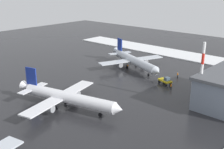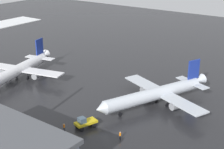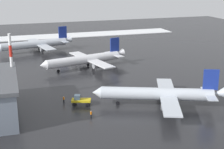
{
  "view_description": "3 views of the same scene",
  "coord_description": "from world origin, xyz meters",
  "px_view_note": "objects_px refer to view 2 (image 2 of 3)",
  "views": [
    {
      "loc": [
        -44.05,
        -57.2,
        30.98
      ],
      "look_at": [
        16.65,
        -2.95,
        4.02
      ],
      "focal_mm": 45.0,
      "sensor_mm": 36.0,
      "label": 1
    },
    {
      "loc": [
        71.02,
        -61.76,
        35.42
      ],
      "look_at": [
        22.01,
        6.22,
        3.96
      ],
      "focal_mm": 55.0,
      "sensor_mm": 36.0,
      "label": 2
    },
    {
      "loc": [
        105.84,
        -31.0,
        30.38
      ],
      "look_at": [
        16.98,
        -1.77,
        2.99
      ],
      "focal_mm": 55.0,
      "sensor_mm": 36.0,
      "label": 3
    }
  ],
  "objects_px": {
    "pushback_tug": "(85,122)",
    "ground_crew_mid_apron": "(154,98)",
    "airplane_foreground_jet": "(17,70)",
    "ground_crew_beside_wing": "(64,127)",
    "airplane_distant_tail": "(156,94)",
    "ground_crew_by_nose_gear": "(120,135)"
  },
  "relations": [
    {
      "from": "pushback_tug",
      "to": "ground_crew_mid_apron",
      "type": "relative_size",
      "value": 2.96
    },
    {
      "from": "ground_crew_beside_wing",
      "to": "ground_crew_by_nose_gear",
      "type": "bearing_deg",
      "value": -179.9
    },
    {
      "from": "airplane_distant_tail",
      "to": "airplane_foreground_jet",
      "type": "relative_size",
      "value": 0.97
    },
    {
      "from": "airplane_distant_tail",
      "to": "pushback_tug",
      "type": "height_order",
      "value": "airplane_distant_tail"
    },
    {
      "from": "ground_crew_mid_apron",
      "to": "ground_crew_beside_wing",
      "type": "relative_size",
      "value": 1.0
    },
    {
      "from": "airplane_foreground_jet",
      "to": "ground_crew_by_nose_gear",
      "type": "xyz_separation_m",
      "value": [
        40.9,
        -8.99,
        -2.09
      ]
    },
    {
      "from": "pushback_tug",
      "to": "ground_crew_beside_wing",
      "type": "relative_size",
      "value": 2.96
    },
    {
      "from": "airplane_distant_tail",
      "to": "ground_crew_by_nose_gear",
      "type": "distance_m",
      "value": 17.61
    },
    {
      "from": "ground_crew_mid_apron",
      "to": "airplane_distant_tail",
      "type": "bearing_deg",
      "value": -107.6
    },
    {
      "from": "airplane_distant_tail",
      "to": "pushback_tug",
      "type": "relative_size",
      "value": 5.94
    },
    {
      "from": "airplane_distant_tail",
      "to": "ground_crew_mid_apron",
      "type": "bearing_deg",
      "value": -114.68
    },
    {
      "from": "airplane_foreground_jet",
      "to": "ground_crew_beside_wing",
      "type": "relative_size",
      "value": 18.07
    },
    {
      "from": "pushback_tug",
      "to": "ground_crew_by_nose_gear",
      "type": "height_order",
      "value": "pushback_tug"
    },
    {
      "from": "pushback_tug",
      "to": "ground_crew_mid_apron",
      "type": "xyz_separation_m",
      "value": [
        5.26,
        19.52,
        -0.31
      ]
    },
    {
      "from": "airplane_foreground_jet",
      "to": "ground_crew_mid_apron",
      "type": "relative_size",
      "value": 18.07
    },
    {
      "from": "airplane_distant_tail",
      "to": "airplane_foreground_jet",
      "type": "height_order",
      "value": "airplane_distant_tail"
    },
    {
      "from": "ground_crew_mid_apron",
      "to": "ground_crew_by_nose_gear",
      "type": "xyz_separation_m",
      "value": [
        3.3,
        -19.06,
        0.0
      ]
    },
    {
      "from": "airplane_distant_tail",
      "to": "ground_crew_by_nose_gear",
      "type": "height_order",
      "value": "airplane_distant_tail"
    },
    {
      "from": "airplane_foreground_jet",
      "to": "pushback_tug",
      "type": "bearing_deg",
      "value": 60.18
    },
    {
      "from": "airplane_foreground_jet",
      "to": "ground_crew_by_nose_gear",
      "type": "height_order",
      "value": "airplane_foreground_jet"
    },
    {
      "from": "ground_crew_mid_apron",
      "to": "ground_crew_beside_wing",
      "type": "bearing_deg",
      "value": -169.39
    },
    {
      "from": "ground_crew_mid_apron",
      "to": "ground_crew_by_nose_gear",
      "type": "distance_m",
      "value": 19.35
    }
  ]
}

